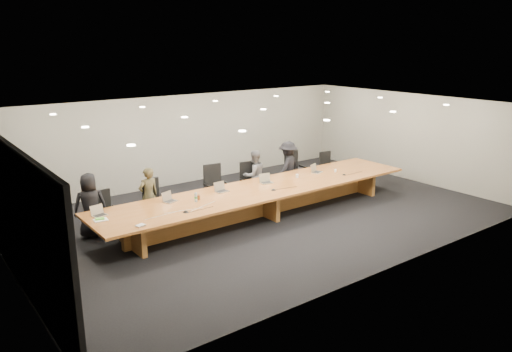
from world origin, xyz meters
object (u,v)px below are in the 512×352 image
(laptop_c, at_px, (222,187))
(laptop_d, at_px, (267,179))
(chair_far_left, at_px, (106,212))
(paper_cup_far, at_px, (335,171))
(chair_left, at_px, (156,201))
(person_a, at_px, (90,205))
(person_d, at_px, (288,167))
(laptop_a, at_px, (99,211))
(paper_cup_near, at_px, (297,176))
(laptop_b, at_px, (170,197))
(mic_right, at_px, (344,174))
(person_c, at_px, (254,175))
(water_bottle, at_px, (196,197))
(chair_far_right, at_px, (329,167))
(amber_mug, at_px, (198,197))
(mic_left, at_px, (186,212))
(av_box, at_px, (140,226))
(laptop_e, at_px, (317,168))
(person_b, at_px, (149,196))
(mic_center, at_px, (274,190))
(chair_mid_right, at_px, (251,182))
(conference_table, at_px, (263,196))
(chair_right, at_px, (296,170))
(chair_mid_left, at_px, (216,186))

(laptop_c, bearing_deg, laptop_d, -6.72)
(chair_far_left, bearing_deg, paper_cup_far, -15.89)
(chair_far_left, bearing_deg, chair_left, -9.22)
(person_a, xyz_separation_m, person_d, (5.94, -0.01, 0.01))
(laptop_a, bearing_deg, paper_cup_near, -14.09)
(laptop_b, distance_m, mic_right, 5.11)
(person_c, xyz_separation_m, water_bottle, (-2.59, -1.19, 0.14))
(chair_far_right, distance_m, amber_mug, 5.51)
(paper_cup_near, xyz_separation_m, mic_left, (-3.88, -0.69, -0.03))
(water_bottle, xyz_separation_m, av_box, (-1.71, -0.70, -0.09))
(chair_left, height_order, laptop_e, chair_left)
(person_d, relative_size, paper_cup_far, 18.93)
(laptop_a, xyz_separation_m, amber_mug, (2.29, -0.27, -0.06))
(person_b, relative_size, mic_left, 10.53)
(chair_left, height_order, laptop_d, chair_left)
(paper_cup_near, xyz_separation_m, mic_center, (-1.27, -0.54, -0.03))
(chair_far_right, bearing_deg, laptop_a, -168.58)
(chair_far_left, bearing_deg, av_box, -94.87)
(chair_far_left, distance_m, laptop_b, 1.55)
(chair_mid_right, bearing_deg, chair_left, -171.31)
(laptop_d, relative_size, mic_center, 2.47)
(mic_center, bearing_deg, mic_left, -176.74)
(chair_far_left, height_order, mic_center, chair_far_left)
(conference_table, height_order, person_a, person_a)
(conference_table, bearing_deg, paper_cup_far, 0.48)
(person_a, height_order, laptop_b, person_a)
(av_box, xyz_separation_m, mic_center, (3.76, 0.35, 0.00))
(paper_cup_near, distance_m, mic_center, 1.38)
(conference_table, height_order, laptop_b, laptop_b)
(person_c, xyz_separation_m, laptop_d, (-0.27, -0.92, 0.15))
(laptop_e, bearing_deg, person_d, 84.97)
(person_d, xyz_separation_m, laptop_b, (-4.35, -0.86, 0.10))
(chair_mid_right, height_order, person_c, person_c)
(conference_table, distance_m, laptop_d, 0.58)
(chair_far_right, bearing_deg, paper_cup_near, -150.32)
(chair_right, relative_size, laptop_b, 3.90)
(person_d, height_order, laptop_b, person_d)
(chair_far_right, bearing_deg, av_box, -159.86)
(person_c, distance_m, laptop_e, 1.82)
(conference_table, height_order, chair_mid_left, chair_mid_left)
(conference_table, relative_size, mic_left, 66.10)
(water_bottle, bearing_deg, mic_center, -9.84)
(chair_far_right, height_order, amber_mug, chair_far_right)
(person_a, bearing_deg, person_d, -164.38)
(chair_far_left, xyz_separation_m, chair_mid_right, (4.15, -0.11, 0.05))
(laptop_e, xyz_separation_m, mic_right, (0.42, -0.65, -0.11))
(paper_cup_far, relative_size, mic_left, 0.60)
(person_a, xyz_separation_m, mic_right, (6.65, -1.63, 0.01))
(paper_cup_near, distance_m, mic_left, 3.94)
(chair_left, distance_m, mic_left, 1.66)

